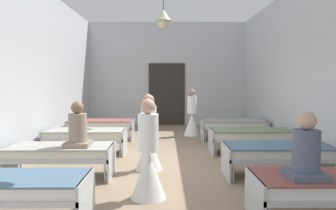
{
  "coord_description": "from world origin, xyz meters",
  "views": [
    {
      "loc": [
        -0.07,
        -6.75,
        1.74
      ],
      "look_at": [
        0.0,
        0.68,
        1.18
      ],
      "focal_mm": 34.95,
      "sensor_mm": 36.0,
      "label": 1
    }
  ],
  "objects_px": {
    "nurse_far_aisle": "(192,119)",
    "nurse_near_aisle": "(149,143)",
    "bed_right_row_0": "(330,187)",
    "bed_right_row_1": "(277,152)",
    "bed_right_row_2": "(250,135)",
    "patient_seated_secondary": "(306,154)",
    "bed_right_row_3": "(233,124)",
    "bed_left_row_0": "(10,187)",
    "patient_seated_primary": "(78,130)",
    "bed_left_row_2": "(85,135)",
    "nurse_mid_aisle": "(148,163)",
    "bed_left_row_3": "(101,124)",
    "bed_left_row_1": "(60,153)"
  },
  "relations": [
    {
      "from": "nurse_far_aisle",
      "to": "nurse_near_aisle",
      "type": "bearing_deg",
      "value": 2.1
    },
    {
      "from": "bed_right_row_0",
      "to": "bed_right_row_1",
      "type": "xyz_separation_m",
      "value": [
        0.0,
        1.9,
        0.0
      ]
    },
    {
      "from": "bed_right_row_2",
      "to": "nurse_near_aisle",
      "type": "bearing_deg",
      "value": -148.7
    },
    {
      "from": "nurse_far_aisle",
      "to": "patient_seated_secondary",
      "type": "height_order",
      "value": "nurse_far_aisle"
    },
    {
      "from": "bed_right_row_3",
      "to": "nurse_far_aisle",
      "type": "bearing_deg",
      "value": 150.17
    },
    {
      "from": "bed_right_row_0",
      "to": "nurse_near_aisle",
      "type": "xyz_separation_m",
      "value": [
        -2.35,
        2.37,
        0.09
      ]
    },
    {
      "from": "bed_left_row_0",
      "to": "bed_right_row_0",
      "type": "xyz_separation_m",
      "value": [
        3.92,
        0.0,
        0.0
      ]
    },
    {
      "from": "nurse_near_aisle",
      "to": "patient_seated_primary",
      "type": "bearing_deg",
      "value": -129.32
    },
    {
      "from": "bed_left_row_0",
      "to": "bed_right_row_1",
      "type": "height_order",
      "value": "same"
    },
    {
      "from": "bed_left_row_2",
      "to": "patient_seated_secondary",
      "type": "xyz_separation_m",
      "value": [
        3.57,
        -3.89,
        0.43
      ]
    },
    {
      "from": "bed_right_row_3",
      "to": "nurse_near_aisle",
      "type": "bearing_deg",
      "value": -125.19
    },
    {
      "from": "nurse_mid_aisle",
      "to": "bed_left_row_3",
      "type": "bearing_deg",
      "value": 176.17
    },
    {
      "from": "bed_left_row_0",
      "to": "bed_left_row_1",
      "type": "bearing_deg",
      "value": 90.0
    },
    {
      "from": "bed_right_row_2",
      "to": "bed_left_row_3",
      "type": "relative_size",
      "value": 1.0
    },
    {
      "from": "bed_right_row_3",
      "to": "nurse_far_aisle",
      "type": "distance_m",
      "value": 1.36
    },
    {
      "from": "bed_left_row_2",
      "to": "bed_right_row_2",
      "type": "height_order",
      "value": "same"
    },
    {
      "from": "bed_right_row_2",
      "to": "patient_seated_primary",
      "type": "height_order",
      "value": "patient_seated_primary"
    },
    {
      "from": "bed_right_row_3",
      "to": "bed_right_row_0",
      "type": "bearing_deg",
      "value": -90.0
    },
    {
      "from": "bed_left_row_3",
      "to": "bed_right_row_1",
      "type": "bearing_deg",
      "value": -44.09
    },
    {
      "from": "bed_left_row_3",
      "to": "nurse_near_aisle",
      "type": "distance_m",
      "value": 3.68
    },
    {
      "from": "bed_left_row_0",
      "to": "bed_left_row_2",
      "type": "height_order",
      "value": "same"
    },
    {
      "from": "bed_left_row_1",
      "to": "nurse_far_aisle",
      "type": "height_order",
      "value": "nurse_far_aisle"
    },
    {
      "from": "bed_right_row_0",
      "to": "bed_left_row_2",
      "type": "distance_m",
      "value": 5.46
    },
    {
      "from": "bed_left_row_1",
      "to": "nurse_mid_aisle",
      "type": "relative_size",
      "value": 1.28
    },
    {
      "from": "bed_left_row_0",
      "to": "bed_left_row_1",
      "type": "xyz_separation_m",
      "value": [
        0.0,
        1.9,
        0.0
      ]
    },
    {
      "from": "bed_left_row_0",
      "to": "bed_left_row_1",
      "type": "distance_m",
      "value": 1.9
    },
    {
      "from": "bed_right_row_1",
      "to": "bed_left_row_3",
      "type": "bearing_deg",
      "value": 135.91
    },
    {
      "from": "bed_right_row_1",
      "to": "bed_right_row_3",
      "type": "bearing_deg",
      "value": 90.0
    },
    {
      "from": "bed_left_row_0",
      "to": "bed_left_row_2",
      "type": "distance_m",
      "value": 3.8
    },
    {
      "from": "bed_left_row_0",
      "to": "bed_right_row_3",
      "type": "relative_size",
      "value": 1.0
    },
    {
      "from": "bed_left_row_2",
      "to": "nurse_far_aisle",
      "type": "bearing_deg",
      "value": 43.13
    },
    {
      "from": "bed_left_row_0",
      "to": "patient_seated_secondary",
      "type": "bearing_deg",
      "value": -1.38
    },
    {
      "from": "bed_right_row_3",
      "to": "bed_right_row_2",
      "type": "bearing_deg",
      "value": -90.0
    },
    {
      "from": "bed_left_row_3",
      "to": "nurse_far_aisle",
      "type": "bearing_deg",
      "value": 13.78
    },
    {
      "from": "patient_seated_primary",
      "to": "patient_seated_secondary",
      "type": "height_order",
      "value": "same"
    },
    {
      "from": "bed_left_row_0",
      "to": "nurse_far_aisle",
      "type": "relative_size",
      "value": 1.28
    },
    {
      "from": "bed_left_row_0",
      "to": "nurse_near_aisle",
      "type": "xyz_separation_m",
      "value": [
        1.58,
        2.37,
        0.09
      ]
    },
    {
      "from": "bed_right_row_0",
      "to": "bed_left_row_3",
      "type": "distance_m",
      "value": 6.92
    },
    {
      "from": "bed_left_row_1",
      "to": "bed_left_row_2",
      "type": "relative_size",
      "value": 1.0
    },
    {
      "from": "bed_right_row_0",
      "to": "bed_left_row_2",
      "type": "height_order",
      "value": "same"
    },
    {
      "from": "bed_left_row_1",
      "to": "patient_seated_secondary",
      "type": "relative_size",
      "value": 2.37
    },
    {
      "from": "bed_left_row_2",
      "to": "patient_seated_secondary",
      "type": "relative_size",
      "value": 2.37
    },
    {
      "from": "bed_right_row_0",
      "to": "bed_right_row_3",
      "type": "bearing_deg",
      "value": 90.0
    },
    {
      "from": "bed_left_row_0",
      "to": "bed_left_row_3",
      "type": "distance_m",
      "value": 5.7
    },
    {
      "from": "bed_right_row_0",
      "to": "patient_seated_secondary",
      "type": "distance_m",
      "value": 0.56
    },
    {
      "from": "bed_right_row_0",
      "to": "bed_left_row_1",
      "type": "xyz_separation_m",
      "value": [
        -3.92,
        1.9,
        0.0
      ]
    },
    {
      "from": "bed_left_row_0",
      "to": "patient_seated_secondary",
      "type": "distance_m",
      "value": 3.6
    },
    {
      "from": "bed_left_row_1",
      "to": "nurse_near_aisle",
      "type": "bearing_deg",
      "value": 16.72
    },
    {
      "from": "bed_left_row_2",
      "to": "bed_left_row_3",
      "type": "relative_size",
      "value": 1.0
    },
    {
      "from": "bed_right_row_3",
      "to": "patient_seated_primary",
      "type": "height_order",
      "value": "patient_seated_primary"
    }
  ]
}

